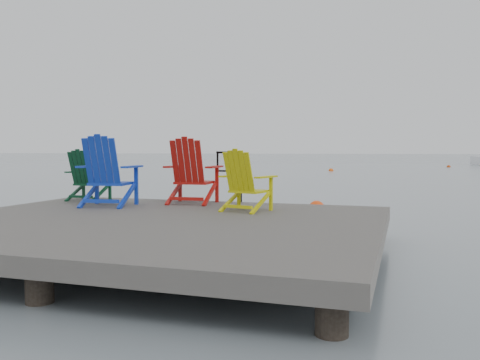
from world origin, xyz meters
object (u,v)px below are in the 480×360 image
(buoy_a, at_px, (317,209))
(buoy_d, at_px, (449,167))
(chair_green, at_px, (87,176))
(handrail, at_px, (229,171))
(chair_yellow, at_px, (245,181))
(buoy_b, at_px, (331,171))
(chair_red, at_px, (191,171))
(chair_blue, at_px, (107,172))

(buoy_a, distance_m, buoy_d, 34.24)
(buoy_a, bearing_deg, chair_green, -128.81)
(handrail, relative_size, chair_green, 0.99)
(chair_yellow, relative_size, buoy_a, 2.33)
(buoy_a, distance_m, buoy_b, 23.06)
(chair_yellow, bearing_deg, handrail, 131.86)
(chair_red, xyz_separation_m, buoy_b, (-1.33, 27.15, -1.06))
(chair_blue, bearing_deg, buoy_d, 69.26)
(handrail, relative_size, chair_blue, 0.80)
(handrail, distance_m, chair_blue, 2.11)
(chair_blue, xyz_separation_m, buoy_d, (8.17, 38.85, -1.07))
(handrail, height_order, buoy_d, handrail)
(handrail, relative_size, buoy_d, 2.63)
(buoy_d, bearing_deg, chair_yellow, -98.54)
(chair_green, distance_m, chair_blue, 1.16)
(chair_red, bearing_deg, chair_blue, -148.68)
(handrail, relative_size, chair_red, 0.82)
(handrail, distance_m, chair_red, 0.71)
(chair_red, height_order, buoy_b, chair_red)
(chair_blue, relative_size, buoy_d, 3.30)
(chair_red, bearing_deg, buoy_a, 67.32)
(buoy_b, bearing_deg, chair_red, -87.19)
(chair_blue, height_order, chair_red, chair_blue)
(chair_green, bearing_deg, buoy_a, 50.63)
(chair_blue, height_order, chair_yellow, chair_blue)
(chair_blue, relative_size, buoy_b, 3.26)
(chair_red, bearing_deg, handrail, 40.19)
(chair_yellow, distance_m, buoy_a, 5.11)
(chair_red, distance_m, chair_yellow, 1.41)
(buoy_a, bearing_deg, chair_red, -108.86)
(chair_yellow, xyz_separation_m, buoy_d, (5.83, 38.80, -0.96))
(chair_yellow, xyz_separation_m, buoy_b, (-2.53, 27.90, -0.96))
(chair_red, bearing_deg, chair_green, 178.30)
(chair_green, distance_m, chair_red, 2.04)
(chair_green, relative_size, buoy_b, 2.61)
(chair_green, xyz_separation_m, chair_red, (2.03, 0.08, 0.10))
(buoy_b, xyz_separation_m, buoy_d, (8.36, 10.90, 0.00))
(chair_yellow, bearing_deg, buoy_d, 94.61)
(handrail, distance_m, buoy_b, 26.74)
(chair_green, bearing_deg, chair_yellow, -12.38)
(chair_blue, height_order, buoy_a, chair_blue)
(buoy_a, relative_size, buoy_b, 1.12)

